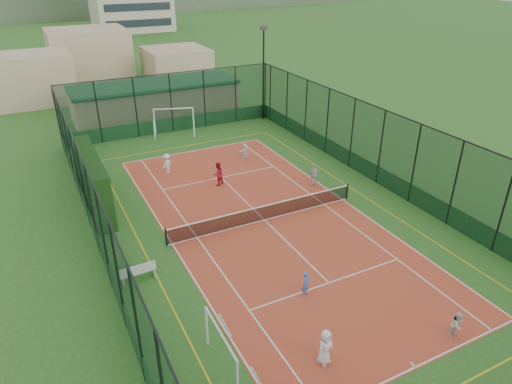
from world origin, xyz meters
The scene contains 19 objects.
ground centered at (0.00, 0.00, 0.00)m, with size 300.00×300.00×0.00m, color #2A5C1F.
court_slab centered at (0.00, 0.00, 0.01)m, with size 11.17×23.97×0.01m, color #B44528.
tennis_net centered at (0.00, 0.00, 0.53)m, with size 11.67×0.12×1.06m, color black, non-canonical shape.
perimeter_fence centered at (0.00, 0.00, 2.50)m, with size 18.12×34.12×5.00m, color #10311E, non-canonical shape.
floodlight_ne centered at (8.60, 16.60, 4.12)m, with size 0.60×0.26×8.25m, color black, non-canonical shape.
clubhouse centered at (0.00, 22.00, 1.57)m, with size 15.20×7.20×3.15m, color tan, non-canonical shape.
distant_hills centered at (0.00, 150.00, 0.00)m, with size 200.00×60.00×24.00m, color #384C33, non-canonical shape.
hedge_left centered at (-8.30, 6.29, 1.62)m, with size 1.11×7.42×3.24m, color black.
white_bench centered at (-7.80, -2.14, 0.47)m, with size 1.68×0.46×0.94m, color white, non-canonical shape.
futsal_goal_near centered at (-6.42, -8.83, 0.95)m, with size 0.85×2.94×1.90m, color white, non-canonical shape.
futsal_goal_far centered at (-0.04, 16.43, 1.09)m, with size 3.38×0.98×2.18m, color white, non-canonical shape.
child_near_left centered at (-2.87, -10.15, 0.76)m, with size 0.73×0.48×1.50m, color white.
child_near_mid centered at (-1.44, -6.61, 0.63)m, with size 0.45×0.30×1.23m, color #486DCD.
child_near_right centered at (2.52, -11.41, 0.59)m, with size 0.57×0.44×1.17m, color silver.
child_far_left centered at (-3.04, 8.78, 0.72)m, with size 0.92×0.53×1.43m, color white.
child_far_right centered at (4.97, 2.50, 0.78)m, with size 0.90×0.38×1.54m, color silver.
child_far_back centered at (2.89, 8.61, 0.62)m, with size 1.13×0.36×1.22m, color white.
coach centered at (-0.59, 5.45, 0.80)m, with size 0.77×0.60×1.58m, color #AB1229.
tennis_balls centered at (-1.62, 1.39, 0.04)m, with size 2.08×1.07×0.07m.
Camera 1 is at (-10.63, -19.90, 13.37)m, focal length 32.00 mm.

